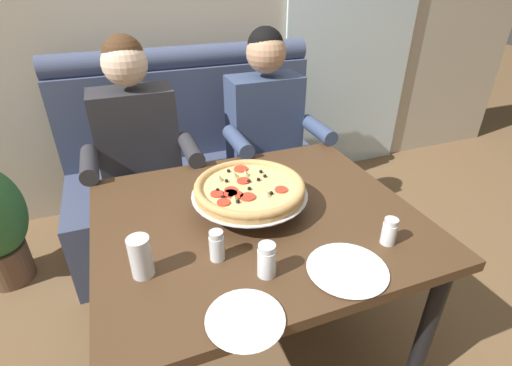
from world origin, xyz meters
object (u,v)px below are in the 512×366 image
object	(u,v)px
shaker_oregano	(389,233)
drinking_glass	(141,259)
booth_bench	(202,175)
dining_table	(257,233)
pizza	(249,189)
plate_near_left	(245,318)
diner_left	(141,157)
shaker_pepper_flakes	(267,262)
diner_right	(271,137)
shaker_parmesan	(217,247)
plate_near_right	(348,268)

from	to	relation	value
shaker_oregano	drinking_glass	xyz separation A→B (m)	(-0.79, 0.14, 0.02)
booth_bench	dining_table	world-z (taller)	booth_bench
pizza	shaker_oregano	bearing A→B (deg)	-43.93
dining_table	plate_near_left	xyz separation A→B (m)	(-0.20, -0.44, 0.09)
diner_left	drinking_glass	distance (m)	0.88
shaker_oregano	shaker_pepper_flakes	world-z (taller)	shaker_pepper_flakes
diner_right	drinking_glass	world-z (taller)	diner_right
dining_table	diner_right	size ratio (longest dim) A/B	0.92
booth_bench	shaker_oregano	bearing A→B (deg)	-74.51
diner_right	plate_near_left	distance (m)	1.27
diner_left	shaker_pepper_flakes	xyz separation A→B (m)	(0.27, -1.00, 0.06)
dining_table	shaker_parmesan	world-z (taller)	shaker_parmesan
dining_table	drinking_glass	bearing A→B (deg)	-158.77
shaker_parmesan	plate_near_left	distance (m)	0.26
shaker_oregano	drinking_glass	bearing A→B (deg)	169.96
shaker_pepper_flakes	drinking_glass	size ratio (longest dim) A/B	0.83
shaker_oregano	plate_near_right	xyz separation A→B (m)	(-0.20, -0.07, -0.03)
pizza	shaker_parmesan	bearing A→B (deg)	-130.27
pizza	plate_near_right	distance (m)	0.46
booth_bench	dining_table	bearing A→B (deg)	-90.00
shaker_parmesan	drinking_glass	distance (m)	0.23
dining_table	shaker_pepper_flakes	bearing A→B (deg)	-105.76
booth_bench	shaker_pepper_flakes	xyz separation A→B (m)	(-0.09, -1.27, 0.37)
shaker_pepper_flakes	plate_near_right	bearing A→B (deg)	-17.09
diner_right	plate_near_left	size ratio (longest dim) A/B	5.95
shaker_oregano	dining_table	bearing A→B (deg)	138.95
dining_table	diner_right	distance (m)	0.79
booth_bench	shaker_parmesan	world-z (taller)	booth_bench
pizza	drinking_glass	bearing A→B (deg)	-153.00
diner_right	drinking_glass	xyz separation A→B (m)	(-0.78, -0.87, 0.07)
diner_left	pizza	size ratio (longest dim) A/B	2.93
pizza	shaker_pepper_flakes	xyz separation A→B (m)	(-0.07, -0.35, -0.05)
booth_bench	plate_near_left	distance (m)	1.46
booth_bench	pizza	bearing A→B (deg)	-90.83
diner_left	shaker_parmesan	size ratio (longest dim) A/B	12.16
plate_near_right	drinking_glass	size ratio (longest dim) A/B	1.88
diner_right	shaker_parmesan	size ratio (longest dim) A/B	12.16
pizza	shaker_pepper_flakes	bearing A→B (deg)	-101.67
diner_left	drinking_glass	size ratio (longest dim) A/B	9.53
diner_left	pizza	bearing A→B (deg)	-62.70
dining_table	plate_near_right	size ratio (longest dim) A/B	4.68
booth_bench	diner_right	xyz separation A→B (m)	(0.35, -0.27, 0.31)
shaker_parmesan	diner_right	bearing A→B (deg)	57.74
shaker_oregano	plate_near_right	distance (m)	0.21
booth_bench	dining_table	distance (m)	1.00
booth_bench	plate_near_right	distance (m)	1.39
booth_bench	shaker_oregano	size ratio (longest dim) A/B	16.30
dining_table	shaker_parmesan	distance (m)	0.30
plate_near_right	plate_near_left	bearing A→B (deg)	-169.29
dining_table	diner_left	size ratio (longest dim) A/B	0.92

